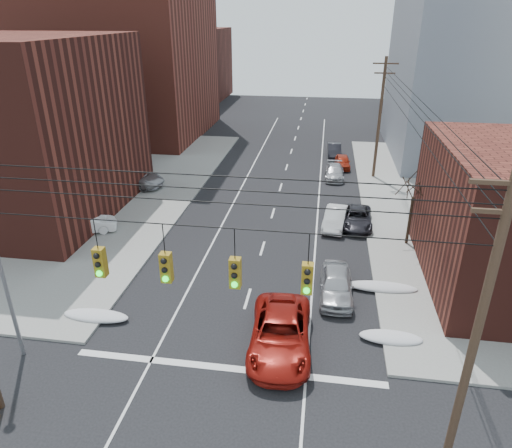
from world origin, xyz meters
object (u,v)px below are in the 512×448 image
(parked_car_b, at_px, (335,218))
(lot_car_c, at_px, (23,207))
(parked_car_a, at_px, (336,284))
(parked_car_c, at_px, (357,218))
(lot_car_b, at_px, (134,178))
(parked_car_d, at_px, (334,172))
(lot_car_a, at_px, (86,224))
(red_pickup, at_px, (280,334))
(lot_car_d, at_px, (89,169))
(parked_car_e, at_px, (342,162))
(parked_car_f, at_px, (334,150))

(parked_car_b, xyz_separation_m, lot_car_c, (-23.62, -1.91, 0.19))
(parked_car_a, height_order, parked_car_c, parked_car_a)
(parked_car_a, height_order, lot_car_c, lot_car_c)
(parked_car_a, height_order, lot_car_b, lot_car_b)
(parked_car_d, height_order, lot_car_b, lot_car_b)
(lot_car_a, xyz_separation_m, lot_car_c, (-6.16, 1.99, 0.06))
(red_pickup, bearing_deg, parked_car_c, 70.81)
(lot_car_a, height_order, lot_car_d, lot_car_d)
(parked_car_c, height_order, lot_car_a, lot_car_a)
(parked_car_e, bearing_deg, red_pickup, -98.48)
(red_pickup, relative_size, lot_car_d, 1.34)
(lot_car_c, xyz_separation_m, lot_car_d, (0.57, 9.37, 0.03))
(parked_car_f, bearing_deg, lot_car_a, -129.84)
(parked_car_f, bearing_deg, lot_car_c, -141.07)
(parked_car_d, relative_size, lot_car_c, 0.85)
(parked_car_f, bearing_deg, red_pickup, -96.50)
(parked_car_d, bearing_deg, red_pickup, -96.46)
(red_pickup, xyz_separation_m, parked_car_f, (2.60, 32.51, -0.16))
(parked_car_c, height_order, lot_car_b, lot_car_b)
(red_pickup, xyz_separation_m, parked_car_b, (2.60, 14.00, -0.14))
(parked_car_f, xyz_separation_m, lot_car_b, (-17.78, -12.82, 0.24))
(red_pickup, relative_size, lot_car_c, 1.19)
(parked_car_a, distance_m, parked_car_f, 27.73)
(lot_car_a, height_order, lot_car_c, lot_car_c)
(lot_car_d, bearing_deg, parked_car_a, -142.02)
(parked_car_b, bearing_deg, parked_car_d, 97.46)
(lot_car_a, bearing_deg, parked_car_a, -129.10)
(parked_car_d, bearing_deg, parked_car_a, -90.52)
(red_pickup, relative_size, lot_car_b, 1.10)
(parked_car_c, bearing_deg, lot_car_d, 166.05)
(parked_car_f, distance_m, lot_car_c, 31.23)
(parked_car_c, height_order, parked_car_f, parked_car_f)
(parked_car_a, height_order, lot_car_a, parked_car_a)
(parked_car_c, bearing_deg, parked_car_e, 95.17)
(parked_car_c, height_order, parked_car_e, parked_car_c)
(red_pickup, distance_m, lot_car_c, 24.25)
(parked_car_a, distance_m, lot_car_d, 28.45)
(parked_car_a, relative_size, lot_car_a, 1.09)
(parked_car_e, bearing_deg, lot_car_a, -136.44)
(lot_car_a, distance_m, lot_car_b, 9.60)
(parked_car_d, height_order, lot_car_a, lot_car_a)
(parked_car_e, distance_m, lot_car_b, 20.59)
(parked_car_b, distance_m, parked_car_f, 18.52)
(parked_car_c, relative_size, lot_car_d, 1.02)
(red_pickup, distance_m, parked_car_c, 15.00)
(lot_car_d, bearing_deg, lot_car_c, 160.40)
(parked_car_e, bearing_deg, parked_car_d, -105.09)
(parked_car_e, bearing_deg, lot_car_c, -147.75)
(parked_car_b, height_order, lot_car_d, lot_car_d)
(parked_car_f, xyz_separation_m, lot_car_a, (-17.46, -22.41, 0.15))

